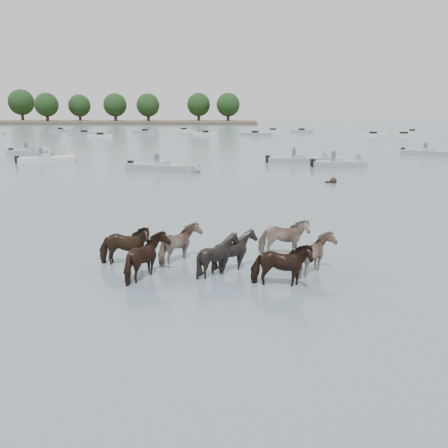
{
  "coord_description": "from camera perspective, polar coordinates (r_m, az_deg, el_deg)",
  "views": [
    {
      "loc": [
        2.86,
        -12.92,
        4.4
      ],
      "look_at": [
        2.58,
        1.04,
        1.1
      ],
      "focal_mm": 38.67,
      "sensor_mm": 36.0,
      "label": 1
    }
  ],
  "objects": [
    {
      "name": "ground",
      "position": [
        13.95,
        -10.8,
        -5.34
      ],
      "size": [
        400.0,
        400.0,
        0.0
      ],
      "primitive_type": "plane",
      "color": "#4B606C",
      "rests_on": "ground"
    },
    {
      "name": "shoreline",
      "position": [
        178.52,
        -23.4,
        10.99
      ],
      "size": [
        160.0,
        30.0,
        1.0
      ],
      "primitive_type": "cube",
      "color": "#4C4233",
      "rests_on": "ground"
    },
    {
      "name": "pony_herd",
      "position": [
        13.51,
        -0.41,
        -3.43
      ],
      "size": [
        6.9,
        3.58,
        1.35
      ],
      "color": "black",
      "rests_on": "ground"
    },
    {
      "name": "swimming_pony",
      "position": [
        30.79,
        12.7,
        4.95
      ],
      "size": [
        0.72,
        0.44,
        0.44
      ],
      "color": "black",
      "rests_on": "ground"
    },
    {
      "name": "motorboat_a",
      "position": [
        44.85,
        -19.37,
        7.22
      ],
      "size": [
        5.24,
        3.71,
        1.92
      ],
      "rotation": [
        0.0,
        0.0,
        0.47
      ],
      "color": "silver",
      "rests_on": "ground"
    },
    {
      "name": "motorboat_b",
      "position": [
        36.13,
        -6.18,
        6.59
      ],
      "size": [
        6.14,
        3.56,
        1.92
      ],
      "rotation": [
        0.0,
        0.0,
        -0.35
      ],
      "color": "gray",
      "rests_on": "ground"
    },
    {
      "name": "motorboat_c",
      "position": [
        42.45,
        9.84,
        7.46
      ],
      "size": [
        6.01,
        2.03,
        1.92
      ],
      "rotation": [
        0.0,
        0.0,
        0.08
      ],
      "color": "gray",
      "rests_on": "ground"
    },
    {
      "name": "motorboat_d",
      "position": [
        39.94,
        14.33,
        6.9
      ],
      "size": [
        4.85,
        2.08,
        1.92
      ],
      "rotation": [
        0.0,
        0.0,
        0.11
      ],
      "color": "gray",
      "rests_on": "ground"
    },
    {
      "name": "motorboat_e",
      "position": [
        52.76,
        23.89,
        7.64
      ],
      "size": [
        5.47,
        4.59,
        1.92
      ],
      "rotation": [
        0.0,
        0.0,
        -0.63
      ],
      "color": "gray",
      "rests_on": "ground"
    },
    {
      "name": "motorboat_f",
      "position": [
        52.47,
        -21.26,
        7.85
      ],
      "size": [
        5.12,
        2.56,
        1.92
      ],
      "rotation": [
        0.0,
        0.0,
        -0.21
      ],
      "color": "gray",
      "rests_on": "ground"
    },
    {
      "name": "distant_flotilla",
      "position": [
        89.91,
        -1.06,
        10.66
      ],
      "size": [
        105.61,
        30.47,
        0.93
      ],
      "color": "silver",
      "rests_on": "ground"
    }
  ]
}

